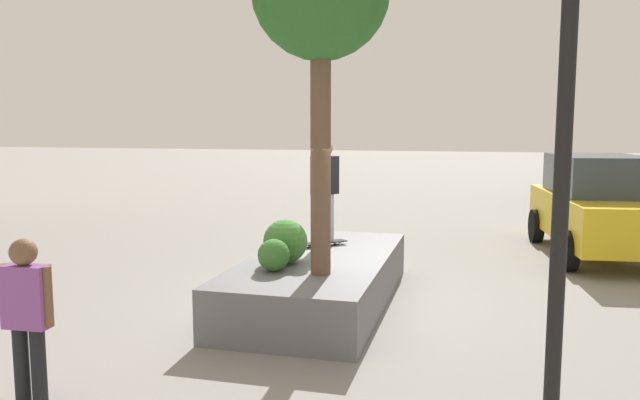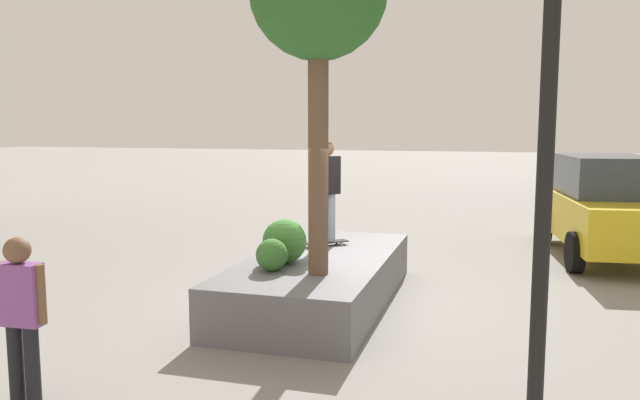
% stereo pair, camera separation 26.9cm
% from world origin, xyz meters
% --- Properties ---
extents(ground_plane, '(120.00, 120.00, 0.00)m').
position_xyz_m(ground_plane, '(0.00, 0.00, 0.00)').
color(ground_plane, gray).
extents(planter_ledge, '(4.68, 2.12, 0.75)m').
position_xyz_m(planter_ledge, '(0.01, -0.06, 0.38)').
color(planter_ledge, slate).
rests_on(planter_ledge, ground).
extents(boxwood_shrub, '(0.46, 0.46, 0.46)m').
position_xyz_m(boxwood_shrub, '(1.13, -0.45, 0.98)').
color(boxwood_shrub, '#3D7A33').
rests_on(boxwood_shrub, planter_ledge).
extents(hedge_clump, '(0.67, 0.67, 0.67)m').
position_xyz_m(hedge_clump, '(0.61, -0.44, 1.08)').
color(hedge_clump, '#3D7A33').
rests_on(hedge_clump, planter_ledge).
extents(skateboard, '(0.71, 0.72, 0.07)m').
position_xyz_m(skateboard, '(-0.83, -0.19, 0.81)').
color(skateboard, black).
rests_on(skateboard, planter_ledge).
extents(skateboarder, '(0.48, 0.45, 1.74)m').
position_xyz_m(skateboarder, '(-0.83, -0.19, 1.83)').
color(skateboarder, '#8C9EB7').
rests_on(skateboarder, skateboard).
extents(taxi_cab, '(4.87, 2.62, 2.18)m').
position_xyz_m(taxi_cab, '(-4.93, 4.89, 1.11)').
color(taxi_cab, gold).
rests_on(taxi_cab, ground).
extents(traffic_light_corner, '(0.37, 0.37, 4.81)m').
position_xyz_m(traffic_light_corner, '(4.43, 2.91, 3.26)').
color(traffic_light_corner, black).
rests_on(traffic_light_corner, ground).
extents(pedestrian_crossing, '(0.26, 0.58, 1.71)m').
position_xyz_m(pedestrian_crossing, '(4.24, -1.97, 0.99)').
color(pedestrian_crossing, black).
rests_on(pedestrian_crossing, ground).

